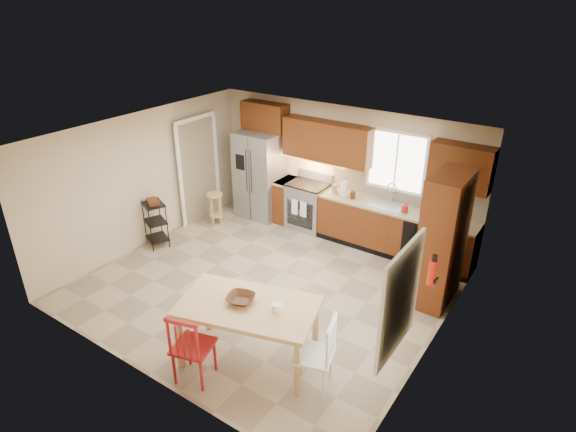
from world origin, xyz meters
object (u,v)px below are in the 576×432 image
(chair_white, at_px, (313,354))
(utility_cart, at_px, (156,224))
(fire_extinguisher, at_px, (433,272))
(pantry, at_px, (443,240))
(table_jar, at_px, (277,309))
(soap_bottle, at_px, (405,207))
(table_bowl, at_px, (241,302))
(bar_stool, at_px, (216,209))
(dining_table, at_px, (249,332))
(refrigerator, at_px, (260,175))
(chair_red, at_px, (193,345))
(range_stove, at_px, (308,206))

(chair_white, xyz_separation_m, utility_cart, (-4.31, 1.38, -0.06))
(fire_extinguisher, xyz_separation_m, chair_white, (-0.82, -1.61, -0.59))
(pantry, distance_m, table_jar, 2.87)
(pantry, bearing_deg, soap_bottle, 136.55)
(chair_white, distance_m, table_bowl, 1.12)
(chair_white, bearing_deg, pantry, -29.26)
(table_jar, bearing_deg, bar_stool, 142.52)
(soap_bottle, height_order, dining_table, soap_bottle)
(pantry, bearing_deg, chair_white, -103.09)
(refrigerator, height_order, table_bowl, refrigerator)
(dining_table, distance_m, table_bowl, 0.45)
(chair_white, xyz_separation_m, table_jar, (-0.57, 0.06, 0.38))
(soap_bottle, distance_m, dining_table, 3.71)
(dining_table, height_order, table_jar, table_jar)
(dining_table, bearing_deg, chair_red, -134.46)
(dining_table, bearing_deg, refrigerator, 109.00)
(soap_bottle, relative_size, pantry, 0.09)
(table_bowl, bearing_deg, pantry, 58.25)
(dining_table, bearing_deg, pantry, 43.78)
(pantry, height_order, table_jar, pantry)
(range_stove, bearing_deg, pantry, -18.29)
(range_stove, height_order, utility_cart, range_stove)
(fire_extinguisher, distance_m, bar_stool, 5.00)
(pantry, xyz_separation_m, table_bowl, (-1.68, -2.71, -0.19))
(pantry, xyz_separation_m, dining_table, (-1.57, -2.71, -0.63))
(fire_extinguisher, bearing_deg, table_jar, -131.82)
(refrigerator, distance_m, table_bowl, 4.39)
(range_stove, distance_m, chair_red, 4.47)
(refrigerator, relative_size, utility_cart, 2.02)
(chair_white, bearing_deg, table_bowl, 76.54)
(refrigerator, bearing_deg, utility_cart, -109.96)
(refrigerator, xyz_separation_m, bar_stool, (-0.50, -0.89, -0.57))
(range_stove, height_order, soap_bottle, soap_bottle)
(pantry, xyz_separation_m, chair_white, (-0.62, -2.66, -0.54))
(fire_extinguisher, bearing_deg, chair_white, -116.95)
(chair_white, height_order, table_jar, chair_white)
(chair_red, height_order, chair_white, same)
(soap_bottle, xyz_separation_m, table_jar, (-0.24, -3.50, -0.10))
(chair_white, bearing_deg, dining_table, 76.85)
(refrigerator, xyz_separation_m, chair_red, (2.21, -4.29, -0.40))
(range_stove, bearing_deg, fire_extinguisher, -32.62)
(range_stove, height_order, bar_stool, range_stove)
(chair_white, bearing_deg, utility_cart, 56.05)
(refrigerator, xyz_separation_m, dining_table, (2.56, -3.64, -0.49))
(bar_stool, height_order, utility_cart, utility_cart)
(soap_bottle, distance_m, utility_cart, 4.57)
(soap_bottle, xyz_separation_m, pantry, (0.95, -0.90, 0.05))
(refrigerator, distance_m, pantry, 4.23)
(chair_red, height_order, bar_stool, chair_red)
(soap_bottle, relative_size, table_jar, 1.16)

